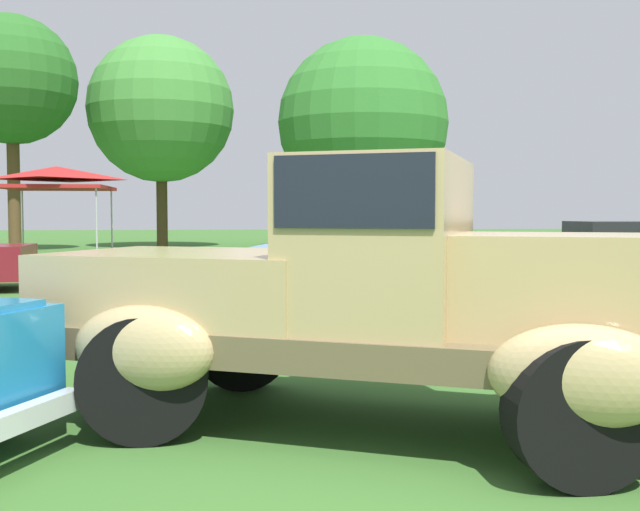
{
  "coord_description": "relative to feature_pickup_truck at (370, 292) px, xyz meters",
  "views": [
    {
      "loc": [
        -1.07,
        -4.1,
        1.36
      ],
      "look_at": [
        -0.23,
        2.95,
        0.96
      ],
      "focal_mm": 42.13,
      "sensor_mm": 36.0,
      "label": 1
    }
  ],
  "objects": [
    {
      "name": "ground_plane",
      "position": [
        0.2,
        -0.55,
        -0.86
      ],
      "size": [
        120.0,
        120.0,
        0.0
      ],
      "primitive_type": "plane",
      "color": "#386628"
    },
    {
      "name": "treeline_mid_left",
      "position": [
        -8.63,
        23.56,
        5.25
      ],
      "size": [
        4.6,
        4.6,
        8.45
      ],
      "color": "brown",
      "rests_on": "ground_plane"
    },
    {
      "name": "show_car_charcoal",
      "position": [
        6.36,
        8.2,
        -0.26
      ],
      "size": [
        4.14,
        1.97,
        1.22
      ],
      "color": "#28282D",
      "rests_on": "ground_plane"
    },
    {
      "name": "show_car_skyblue",
      "position": [
        1.73,
        7.97,
        -0.26
      ],
      "size": [
        4.78,
        2.67,
        1.22
      ],
      "color": "#669EDB",
      "rests_on": "ground_plane"
    },
    {
      "name": "canopy_tent_right_field",
      "position": [
        4.13,
        17.63,
        1.56
      ],
      "size": [
        2.82,
        2.82,
        2.71
      ],
      "color": "#B7B7BC",
      "rests_on": "ground_plane"
    },
    {
      "name": "feature_pickup_truck",
      "position": [
        0.0,
        0.0,
        0.0
      ],
      "size": [
        4.34,
        3.06,
        1.7
      ],
      "color": "brown",
      "rests_on": "ground_plane"
    },
    {
      "name": "treeline_center",
      "position": [
        -3.63,
        26.13,
        4.64
      ],
      "size": [
        5.8,
        5.8,
        8.42
      ],
      "color": "#47331E",
      "rests_on": "ground_plane"
    },
    {
      "name": "treeline_mid_right",
      "position": [
        4.37,
        25.03,
        4.08
      ],
      "size": [
        6.76,
        6.76,
        8.33
      ],
      "color": "brown",
      "rests_on": "ground_plane"
    },
    {
      "name": "canopy_tent_center_field",
      "position": [
        -5.8,
        17.55,
        1.56
      ],
      "size": [
        2.91,
        2.91,
        2.71
      ],
      "color": "#B7B7BC",
      "rests_on": "ground_plane"
    }
  ]
}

